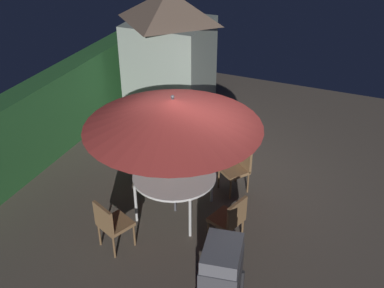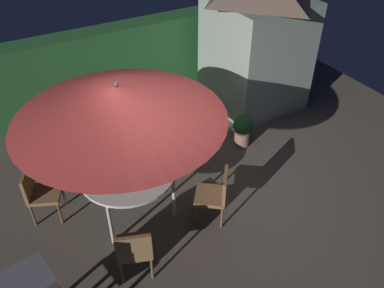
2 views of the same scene
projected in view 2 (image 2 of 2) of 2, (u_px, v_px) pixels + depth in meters
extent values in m
plane|color=brown|center=(190.00, 195.00, 6.73)|extent=(11.00, 11.00, 0.00)
cube|color=#28602D|center=(111.00, 66.00, 8.63)|extent=(7.35, 0.54, 1.69)
cube|color=gray|center=(255.00, 53.00, 8.43)|extent=(1.75, 1.82, 2.31)
cube|color=slate|center=(230.00, 49.00, 9.20)|extent=(0.72, 0.04, 1.80)
cylinder|color=white|center=(128.00, 172.00, 6.03)|extent=(1.45, 1.45, 0.04)
cylinder|color=beige|center=(111.00, 225.00, 5.72)|extent=(0.05, 0.05, 0.75)
cylinder|color=beige|center=(174.00, 200.00, 6.11)|extent=(0.05, 0.05, 0.75)
cylinder|color=beige|center=(88.00, 183.00, 6.42)|extent=(0.05, 0.05, 0.75)
cylinder|color=beige|center=(146.00, 163.00, 6.81)|extent=(0.05, 0.05, 0.75)
cylinder|color=#4C4C51|center=(125.00, 154.00, 5.81)|extent=(0.04, 0.04, 2.24)
cone|color=#B73833|center=(119.00, 103.00, 5.28)|extent=(2.93, 2.93, 0.49)
sphere|color=#4C4C51|center=(116.00, 84.00, 5.11)|extent=(0.06, 0.06, 0.06)
cube|color=olive|center=(45.00, 194.00, 6.11)|extent=(0.60, 0.60, 0.06)
cube|color=olive|center=(28.00, 184.00, 5.96)|extent=(0.23, 0.44, 0.45)
cylinder|color=brown|center=(38.00, 196.00, 6.39)|extent=(0.04, 0.04, 0.45)
cylinder|color=brown|center=(33.00, 215.00, 6.07)|extent=(0.04, 0.04, 0.45)
cylinder|color=brown|center=(64.00, 194.00, 6.42)|extent=(0.04, 0.04, 0.45)
cylinder|color=brown|center=(60.00, 213.00, 6.11)|extent=(0.04, 0.04, 0.45)
cube|color=olive|center=(134.00, 247.00, 5.32)|extent=(0.59, 0.59, 0.06)
cube|color=olive|center=(134.00, 249.00, 5.02)|extent=(0.45, 0.20, 0.45)
cylinder|color=brown|center=(122.00, 272.00, 5.27)|extent=(0.04, 0.04, 0.45)
cylinder|color=brown|center=(152.00, 268.00, 5.33)|extent=(0.04, 0.04, 0.45)
cylinder|color=brown|center=(120.00, 248.00, 5.59)|extent=(0.04, 0.04, 0.45)
cylinder|color=brown|center=(149.00, 244.00, 5.64)|extent=(0.04, 0.04, 0.45)
cube|color=olive|center=(210.00, 196.00, 6.08)|extent=(0.64, 0.64, 0.06)
cube|color=olive|center=(225.00, 186.00, 5.92)|extent=(0.32, 0.40, 0.45)
cylinder|color=brown|center=(222.00, 217.00, 6.04)|extent=(0.04, 0.04, 0.45)
cylinder|color=brown|center=(224.00, 198.00, 6.35)|extent=(0.04, 0.04, 0.45)
cylinder|color=brown|center=(195.00, 214.00, 6.08)|extent=(0.04, 0.04, 0.45)
cylinder|color=brown|center=(199.00, 196.00, 6.40)|extent=(0.04, 0.04, 0.45)
cube|color=olive|center=(151.00, 142.00, 7.15)|extent=(0.65, 0.65, 0.06)
cube|color=olive|center=(154.00, 125.00, 7.18)|extent=(0.38, 0.34, 0.45)
cylinder|color=brown|center=(165.00, 146.00, 7.42)|extent=(0.04, 0.04, 0.45)
cylinder|color=brown|center=(145.00, 144.00, 7.48)|extent=(0.04, 0.04, 0.45)
cylinder|color=brown|center=(160.00, 160.00, 7.10)|extent=(0.04, 0.04, 0.45)
cylinder|color=brown|center=(138.00, 157.00, 7.17)|extent=(0.04, 0.04, 0.45)
cylinder|color=#936651|center=(242.00, 138.00, 7.74)|extent=(0.30, 0.30, 0.30)
sphere|color=#235628|center=(243.00, 125.00, 7.55)|extent=(0.38, 0.38, 0.38)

